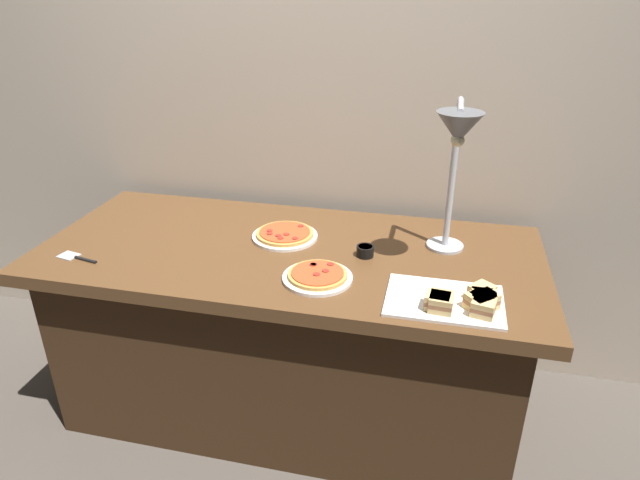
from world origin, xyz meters
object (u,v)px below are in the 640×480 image
object	(u,v)px
heat_lamp	(457,144)
pizza_plate_center	(317,276)
pizza_plate_front	(285,235)
serving_spatula	(77,258)
sandwich_platter	(459,301)
sauce_cup_near	(365,251)

from	to	relation	value
heat_lamp	pizza_plate_center	size ratio (longest dim) A/B	2.36
heat_lamp	pizza_plate_front	size ratio (longest dim) A/B	2.20
serving_spatula	sandwich_platter	bearing A→B (deg)	-0.95
heat_lamp	serving_spatula	world-z (taller)	heat_lamp
pizza_plate_front	sauce_cup_near	distance (m)	0.34
heat_lamp	sandwich_platter	bearing A→B (deg)	-78.56
pizza_plate_front	serving_spatula	size ratio (longest dim) A/B	1.50
sandwich_platter	sauce_cup_near	world-z (taller)	sandwich_platter
pizza_plate_center	sandwich_platter	world-z (taller)	sandwich_platter
serving_spatula	sauce_cup_near	bearing A→B (deg)	14.04
heat_lamp	pizza_plate_center	xyz separation A→B (m)	(-0.42, -0.20, -0.43)
heat_lamp	serving_spatula	distance (m)	1.41
heat_lamp	sauce_cup_near	distance (m)	0.51
sandwich_platter	serving_spatula	world-z (taller)	sandwich_platter
sandwich_platter	sauce_cup_near	bearing A→B (deg)	140.49
heat_lamp	sandwich_platter	size ratio (longest dim) A/B	1.54
pizza_plate_center	sandwich_platter	bearing A→B (deg)	-8.60
sauce_cup_near	pizza_plate_center	bearing A→B (deg)	-122.20
heat_lamp	sauce_cup_near	xyz separation A→B (m)	(-0.29, 0.01, -0.43)
pizza_plate_center	sandwich_platter	size ratio (longest dim) A/B	0.65
pizza_plate_front	sandwich_platter	bearing A→B (deg)	-28.44
pizza_plate_front	sauce_cup_near	world-z (taller)	sauce_cup_near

